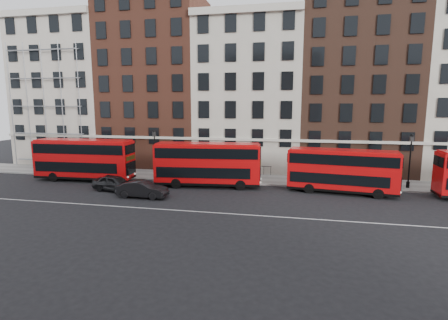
% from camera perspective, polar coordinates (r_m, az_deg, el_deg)
% --- Properties ---
extents(ground, '(120.00, 120.00, 0.00)m').
position_cam_1_polar(ground, '(29.15, -0.66, -7.43)').
color(ground, black).
rests_on(ground, ground).
extents(pavement, '(80.00, 5.00, 0.15)m').
position_cam_1_polar(pavement, '(39.13, 2.68, -3.00)').
color(pavement, gray).
rests_on(pavement, ground).
extents(kerb, '(80.00, 0.30, 0.16)m').
position_cam_1_polar(kerb, '(36.72, 2.05, -3.80)').
color(kerb, gray).
rests_on(kerb, ground).
extents(road_centre_line, '(70.00, 0.12, 0.01)m').
position_cam_1_polar(road_centre_line, '(27.29, -1.58, -8.59)').
color(road_centre_line, white).
rests_on(road_centre_line, ground).
extents(building_terrace, '(64.00, 11.95, 22.00)m').
position_cam_1_polar(building_terrace, '(45.63, 3.91, 11.57)').
color(building_terrace, '#B8AF9F').
rests_on(building_terrace, ground).
extents(bus_a, '(10.82, 2.97, 4.51)m').
position_cam_1_polar(bus_a, '(40.86, -21.90, 0.20)').
color(bus_a, red).
rests_on(bus_a, ground).
extents(bus_b, '(10.77, 3.58, 4.44)m').
position_cam_1_polar(bus_b, '(35.14, -2.75, -0.57)').
color(bus_b, red).
rests_on(bus_b, ground).
extents(bus_c, '(10.05, 3.66, 4.13)m').
position_cam_1_polar(bus_c, '(34.32, 18.63, -1.57)').
color(bus_c, red).
rests_on(bus_c, ground).
extents(car_rear, '(4.74, 2.56, 1.53)m').
position_cam_1_polar(car_rear, '(35.25, -17.36, -3.63)').
color(car_rear, black).
rests_on(car_rear, ground).
extents(car_front, '(4.58, 1.65, 1.50)m').
position_cam_1_polar(car_front, '(32.26, -13.20, -4.65)').
color(car_front, black).
rests_on(car_front, ground).
extents(lamp_post_left, '(0.44, 0.44, 5.33)m').
position_cam_1_polar(lamp_post_left, '(39.80, -11.23, 1.43)').
color(lamp_post_left, black).
rests_on(lamp_post_left, pavement).
extents(lamp_post_right, '(0.44, 0.44, 5.33)m').
position_cam_1_polar(lamp_post_right, '(38.43, 28.10, 0.24)').
color(lamp_post_right, black).
rests_on(lamp_post_right, pavement).
extents(iron_railings, '(6.60, 0.06, 1.00)m').
position_cam_1_polar(iron_railings, '(41.15, 3.18, -1.58)').
color(iron_railings, black).
rests_on(iron_railings, pavement).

